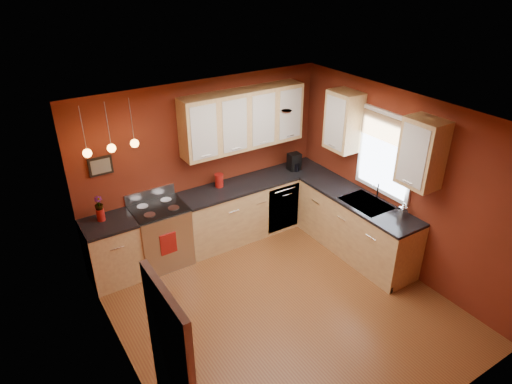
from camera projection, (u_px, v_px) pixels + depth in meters
floor at (282, 307)px, 6.07m from camera, size 4.20×4.20×0.00m
ceiling at (288, 121)px, 4.85m from camera, size 4.00×4.20×0.02m
wall_back at (205, 164)px, 7.02m from camera, size 4.00×0.02×2.60m
wall_front at (428, 334)px, 3.90m from camera, size 4.00×0.02×2.60m
wall_left at (120, 282)px, 4.51m from camera, size 0.02×4.20×2.60m
wall_right at (400, 184)px, 6.42m from camera, size 0.02×4.20×2.60m
base_cabinets_back_left at (113, 252)px, 6.41m from camera, size 0.70×0.60×0.90m
base_cabinets_back_right at (255, 207)px, 7.55m from camera, size 2.54×0.60×0.90m
base_cabinets_right at (355, 227)px, 7.01m from camera, size 0.60×2.10×0.90m
counter_back_left at (108, 224)px, 6.19m from camera, size 0.70×0.62×0.04m
counter_back_right at (255, 181)px, 7.33m from camera, size 2.54×0.62×0.04m
counter_right at (359, 200)px, 6.79m from camera, size 0.62×2.10×0.04m
gas_range at (161, 235)px, 6.75m from camera, size 0.76×0.64×1.11m
dishwasher_front at (283, 208)px, 7.51m from camera, size 0.60×0.02×0.80m
sink at (366, 204)px, 6.68m from camera, size 0.50×0.70×0.33m
window at (386, 152)px, 6.44m from camera, size 0.06×1.02×1.22m
upper_cabinets_back at (243, 119)px, 6.88m from camera, size 2.00×0.35×0.90m
upper_cabinets_right at (380, 136)px, 6.27m from camera, size 0.35×1.95×0.90m
wall_picture at (101, 166)px, 6.11m from camera, size 0.32×0.03×0.26m
pendant_lights at (111, 148)px, 5.74m from camera, size 0.71×0.11×0.66m
red_canister at (219, 180)px, 7.08m from camera, size 0.14×0.14×0.21m
red_vase at (101, 215)px, 6.20m from camera, size 0.11×0.11×0.17m
flowers at (99, 204)px, 6.12m from camera, size 0.13×0.13×0.21m
coffee_maker at (294, 162)px, 7.62m from camera, size 0.21×0.20×0.29m
soap_pump at (403, 210)px, 6.28m from camera, size 0.11×0.11×0.22m
dish_towel at (168, 244)px, 6.47m from camera, size 0.24×0.02×0.33m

